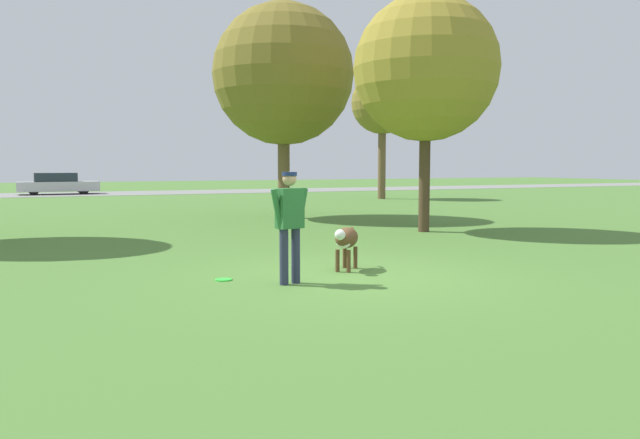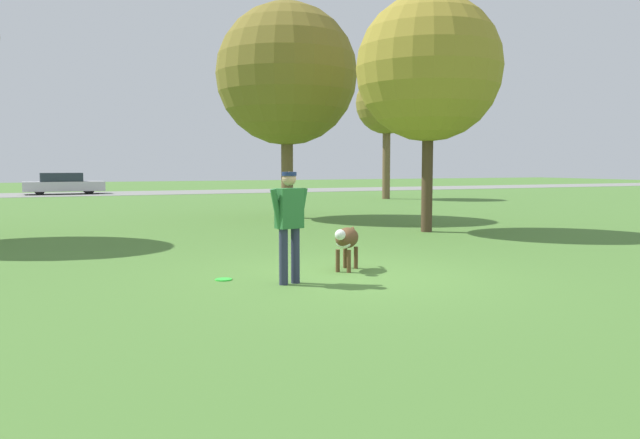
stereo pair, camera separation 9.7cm
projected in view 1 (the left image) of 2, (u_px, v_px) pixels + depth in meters
The scene contains 9 objects.
ground_plane at pixel (346, 276), 9.80m from camera, with size 120.00×120.00×0.00m, color #4C7A33.
far_road_strip at pixel (117, 193), 38.33m from camera, with size 120.00×6.00×0.01m.
person at pixel (290, 219), 9.08m from camera, with size 0.65×0.30×1.65m.
dog at pixel (346, 240), 10.29m from camera, with size 0.78×0.84×0.72m.
frisbee at pixel (224, 280), 9.46m from camera, with size 0.26×0.26×0.02m.
tree_far_right at pixel (382, 104), 31.91m from camera, with size 3.19×3.19×6.52m.
tree_mid_center at pixel (283, 75), 20.23m from camera, with size 4.58×4.58×6.98m.
tree_near_right at pixel (426, 69), 16.02m from camera, with size 3.75×3.75×6.10m.
parked_car_silver at pixel (57, 184), 37.09m from camera, with size 4.58×1.94×1.28m.
Camera 1 is at (-4.35, -8.67, 1.74)m, focal length 35.00 mm.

